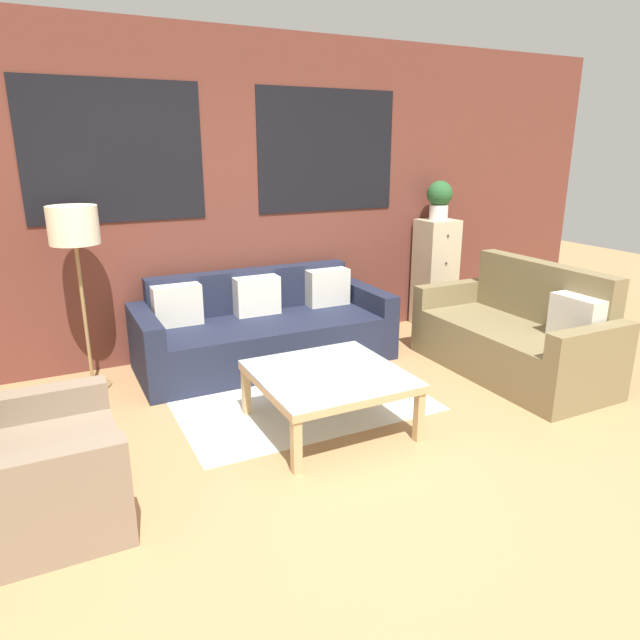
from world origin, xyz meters
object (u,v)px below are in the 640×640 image
(armchair_corner, at_px, (29,472))
(coffee_table, at_px, (329,380))
(potted_plant, at_px, (439,198))
(floor_lamp, at_px, (74,234))
(settee_vintage, at_px, (516,338))
(couch_dark, at_px, (264,331))
(drawer_cabinet, at_px, (435,273))

(armchair_corner, distance_m, coffee_table, 1.83)
(armchair_corner, distance_m, potted_plant, 4.44)
(coffee_table, height_order, floor_lamp, floor_lamp)
(settee_vintage, distance_m, potted_plant, 1.77)
(armchair_corner, relative_size, potted_plant, 2.30)
(settee_vintage, bearing_deg, coffee_table, -174.79)
(coffee_table, bearing_deg, floor_lamp, 133.74)
(coffee_table, distance_m, floor_lamp, 2.18)
(settee_vintage, height_order, floor_lamp, floor_lamp)
(couch_dark, distance_m, coffee_table, 1.36)
(couch_dark, xyz_separation_m, floor_lamp, (-1.44, 0.08, 0.94))
(settee_vintage, height_order, drawer_cabinet, drawer_cabinet)
(couch_dark, distance_m, potted_plant, 2.30)
(settee_vintage, relative_size, potted_plant, 4.29)
(armchair_corner, bearing_deg, coffee_table, 7.46)
(settee_vintage, distance_m, coffee_table, 1.87)
(armchair_corner, distance_m, drawer_cabinet, 4.32)
(floor_lamp, bearing_deg, couch_dark, -3.20)
(floor_lamp, height_order, drawer_cabinet, floor_lamp)
(coffee_table, distance_m, potted_plant, 2.81)
(couch_dark, bearing_deg, floor_lamp, 176.80)
(coffee_table, relative_size, floor_lamp, 0.66)
(couch_dark, distance_m, armchair_corner, 2.46)
(floor_lamp, bearing_deg, potted_plant, 2.55)
(couch_dark, distance_m, floor_lamp, 1.72)
(settee_vintage, bearing_deg, drawer_cabinet, 80.95)
(couch_dark, height_order, potted_plant, potted_plant)
(potted_plant, bearing_deg, armchair_corner, -154.87)
(drawer_cabinet, height_order, potted_plant, potted_plant)
(couch_dark, height_order, armchair_corner, armchair_corner)
(settee_vintage, bearing_deg, floor_lamp, 158.59)
(floor_lamp, xyz_separation_m, drawer_cabinet, (3.46, 0.15, -0.66))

